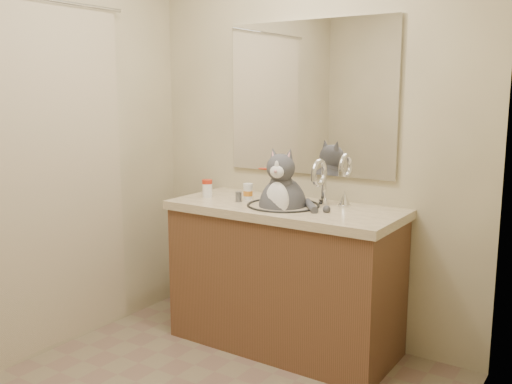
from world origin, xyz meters
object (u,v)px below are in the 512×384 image
(cat, at_px, (282,203))
(pill_bottle_orange, at_px, (248,192))
(grey_canister, at_px, (239,197))
(pill_bottle_redcap, at_px, (207,188))

(cat, height_order, pill_bottle_orange, cat)
(pill_bottle_orange, relative_size, grey_canister, 1.63)
(grey_canister, bearing_deg, pill_bottle_redcap, 176.37)
(cat, height_order, pill_bottle_redcap, cat)
(cat, bearing_deg, pill_bottle_redcap, 169.76)
(cat, xyz_separation_m, grey_canister, (-0.28, -0.04, 0.02))
(grey_canister, bearing_deg, cat, 7.71)
(pill_bottle_orange, xyz_separation_m, grey_canister, (-0.01, -0.09, -0.02))
(pill_bottle_redcap, distance_m, pill_bottle_orange, 0.26)
(cat, xyz_separation_m, pill_bottle_redcap, (-0.52, -0.02, 0.04))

